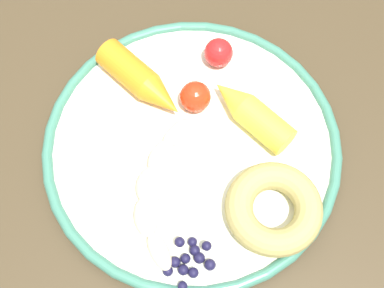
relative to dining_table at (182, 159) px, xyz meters
name	(u,v)px	position (x,y,z in m)	size (l,w,h in m)	color
ground_plane	(186,260)	(0.00, 0.00, -0.64)	(6.00, 6.00, 0.00)	gray
dining_table	(182,159)	(0.00, 0.00, 0.00)	(1.26, 0.86, 0.72)	#413421
plate	(192,145)	(0.01, 0.02, 0.09)	(0.33, 0.33, 0.02)	white
banana	(158,187)	(0.08, 0.00, 0.10)	(0.18, 0.07, 0.03)	beige
carrot_orange	(142,81)	(-0.04, -0.06, 0.11)	(0.08, 0.12, 0.04)	orange
carrot_yellow	(251,113)	(-0.03, 0.07, 0.11)	(0.08, 0.11, 0.03)	yellow
donut	(274,209)	(0.06, 0.12, 0.10)	(0.10, 0.10, 0.03)	tan
blueberry_pile	(190,260)	(0.14, 0.06, 0.10)	(0.05, 0.05, 0.02)	#191638
tomato_near	(219,53)	(-0.10, 0.02, 0.11)	(0.03, 0.03, 0.03)	red
tomato_mid	(195,97)	(-0.04, 0.01, 0.11)	(0.04, 0.04, 0.04)	red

